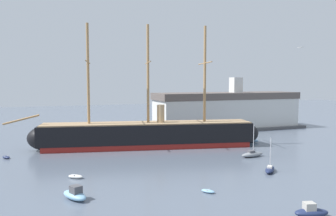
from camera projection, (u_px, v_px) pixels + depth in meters
name	position (u px, v px, depth m)	size (l,w,h in m)	color
tall_ship	(148.00, 134.00, 78.52)	(57.91, 17.69, 28.17)	maroon
motorboat_foreground_right	(311.00, 212.00, 38.44)	(4.22, 2.64, 1.65)	#1E284C
dinghy_near_centre	(208.00, 191.00, 46.67)	(1.88, 2.10, 0.47)	#7FB2D6
motorboat_mid_left	(75.00, 194.00, 44.04)	(3.62, 4.86, 1.88)	#7FB2D6
sailboat_mid_right	(270.00, 169.00, 57.28)	(4.16, 4.04, 5.81)	#1E284C
dinghy_alongside_bow	(76.00, 176.00, 53.61)	(2.66, 2.40, 0.59)	silver
sailboat_alongside_stern	(252.00, 154.00, 68.73)	(5.43, 2.19, 6.88)	gray
dinghy_far_left	(6.00, 157.00, 67.33)	(2.02, 2.40, 0.53)	#1E284C
motorboat_far_right	(251.00, 140.00, 85.20)	(4.06, 3.33, 1.59)	#7FB2D6
motorboat_distant_centre	(129.00, 138.00, 88.98)	(2.06, 4.04, 1.63)	silver
dockside_warehouse_right	(227.00, 111.00, 108.85)	(51.22, 14.96, 16.56)	#565659
seagull_in_flight	(301.00, 47.00, 42.94)	(0.41, 1.07, 0.13)	silver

